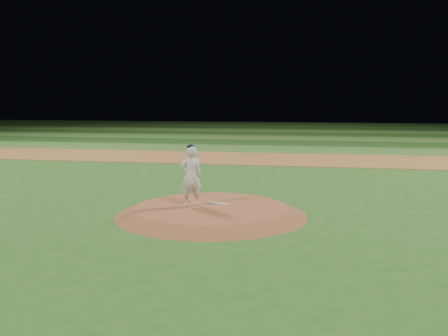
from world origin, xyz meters
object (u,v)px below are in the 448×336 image
at_px(pitchers_mound, 211,211).
at_px(rosin_bag, 187,200).
at_px(pitching_rubber, 219,203).
at_px(pitcher_on_mound, 191,176).

bearing_deg(pitchers_mound, rosin_bag, 146.24).
distance_m(pitchers_mound, pitching_rubber, 0.45).
xyz_separation_m(rosin_bag, pitcher_on_mound, (0.29, -0.61, 0.84)).
bearing_deg(pitching_rubber, pitchers_mound, -97.72).
bearing_deg(pitcher_on_mound, pitching_rubber, 29.53).
distance_m(pitchers_mound, rosin_bag, 1.07).
bearing_deg(pitcher_on_mound, pitchers_mound, 1.92).
height_order(pitching_rubber, pitcher_on_mound, pitcher_on_mound).
height_order(pitchers_mound, pitching_rubber, pitching_rubber).
relative_size(rosin_bag, pitcher_on_mound, 0.08).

